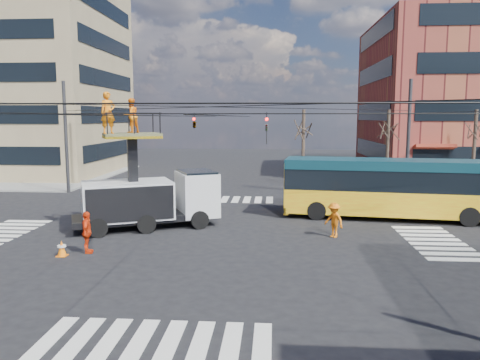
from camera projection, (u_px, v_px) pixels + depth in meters
name	position (u px, v px, depth m)	size (l,w,h in m)	color
ground	(210.00, 238.00, 21.30)	(120.00, 120.00, 0.00)	black
sidewalk_nw	(17.00, 176.00, 43.54)	(18.00, 18.00, 0.12)	slate
crosswalks	(210.00, 237.00, 21.30)	(22.40, 22.40, 0.02)	silver
building_tower	(14.00, 16.00, 44.56)	(18.06, 16.06, 30.00)	#8E7A5A
overhead_network	(209.00, 143.00, 21.13)	(24.24, 24.24, 8.00)	#2D2D30
tree_a	(303.00, 129.00, 33.67)	(2.00, 2.00, 6.00)	#382B21
tree_b	(388.00, 129.00, 33.25)	(2.00, 2.00, 6.00)	#382B21
tree_c	(475.00, 129.00, 32.82)	(2.00, 2.00, 6.00)	#382B21
utility_truck	(150.00, 186.00, 23.06)	(7.32, 5.00, 6.61)	black
city_bus	(395.00, 187.00, 25.11)	(11.92, 4.10, 3.20)	orange
traffic_cone	(62.00, 248.00, 18.44)	(0.36, 0.36, 0.63)	orange
worker_ground	(87.00, 232.00, 18.78)	(1.00, 0.42, 1.71)	red
flagger	(334.00, 220.00, 21.28)	(1.03, 0.59, 1.59)	orange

